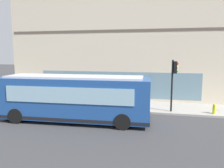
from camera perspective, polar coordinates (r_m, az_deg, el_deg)
ground at (r=15.25m, az=-3.50°, el=-9.52°), size 120.00×120.00×0.00m
sidewalk_curb at (r=19.41m, az=0.14°, el=-5.40°), size 3.76×40.00×0.15m
building_corner at (r=25.16m, az=3.29°, el=11.09°), size 9.03×21.49×11.86m
city_bus_nearside at (r=15.18m, az=-9.62°, el=-3.64°), size 2.94×10.13×3.07m
traffic_light_near_corner at (r=17.27m, az=15.51°, el=2.03°), size 0.32×0.49×3.90m
fire_hydrant at (r=18.05m, az=24.60°, el=-5.77°), size 0.35×0.35×0.74m
pedestrian_walking_along_curb at (r=22.50m, az=-14.82°, el=-0.87°), size 0.32×0.32×1.81m
pedestrian_by_light_pole at (r=19.30m, az=-9.26°, el=-2.57°), size 0.32×0.32×1.61m
pedestrian_near_hydrant at (r=20.17m, az=4.13°, el=-1.83°), size 0.32×0.32×1.71m
newspaper_vending_box at (r=18.25m, az=-1.23°, el=-4.58°), size 0.44×0.43×0.90m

